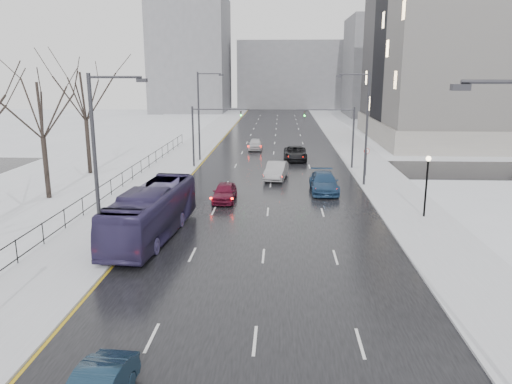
% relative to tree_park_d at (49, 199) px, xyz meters
% --- Properties ---
extents(road, '(16.00, 150.00, 0.04)m').
position_rel_tree_park_d_xyz_m(road, '(17.80, 26.00, 0.02)').
color(road, black).
rests_on(road, ground).
extents(cross_road, '(130.00, 10.00, 0.04)m').
position_rel_tree_park_d_xyz_m(cross_road, '(17.80, 14.00, 0.02)').
color(cross_road, black).
rests_on(cross_road, ground).
extents(sidewalk_left, '(5.00, 150.00, 0.16)m').
position_rel_tree_park_d_xyz_m(sidewalk_left, '(7.30, 26.00, 0.08)').
color(sidewalk_left, silver).
rests_on(sidewalk_left, ground).
extents(sidewalk_right, '(5.00, 150.00, 0.16)m').
position_rel_tree_park_d_xyz_m(sidewalk_right, '(28.30, 26.00, 0.08)').
color(sidewalk_right, silver).
rests_on(sidewalk_right, ground).
extents(park_strip, '(14.00, 150.00, 0.12)m').
position_rel_tree_park_d_xyz_m(park_strip, '(-2.20, 26.00, 0.06)').
color(park_strip, white).
rests_on(park_strip, ground).
extents(tree_park_d, '(8.75, 8.75, 12.50)m').
position_rel_tree_park_d_xyz_m(tree_park_d, '(0.00, 0.00, 0.00)').
color(tree_park_d, black).
rests_on(tree_park_d, ground).
extents(tree_park_e, '(9.45, 9.45, 13.50)m').
position_rel_tree_park_d_xyz_m(tree_park_e, '(-0.40, 10.00, 0.00)').
color(tree_park_e, black).
rests_on(tree_park_e, ground).
extents(iron_fence, '(0.06, 70.00, 1.30)m').
position_rel_tree_park_d_xyz_m(iron_fence, '(4.80, -4.00, 0.91)').
color(iron_fence, black).
rests_on(iron_fence, sidewalk_left).
extents(streetlight_r_mid, '(2.95, 0.25, 10.00)m').
position_rel_tree_park_d_xyz_m(streetlight_r_mid, '(25.97, 6.00, 5.62)').
color(streetlight_r_mid, '#2D2D33').
rests_on(streetlight_r_mid, ground).
extents(streetlight_l_near, '(2.95, 0.25, 10.00)m').
position_rel_tree_park_d_xyz_m(streetlight_l_near, '(9.63, -14.00, 5.62)').
color(streetlight_l_near, '#2D2D33').
rests_on(streetlight_l_near, ground).
extents(streetlight_l_far, '(2.95, 0.25, 10.00)m').
position_rel_tree_park_d_xyz_m(streetlight_l_far, '(9.63, 18.00, 5.62)').
color(streetlight_l_far, '#2D2D33').
rests_on(streetlight_l_far, ground).
extents(lamppost_r_mid, '(0.36, 0.36, 4.28)m').
position_rel_tree_park_d_xyz_m(lamppost_r_mid, '(28.80, -4.00, 2.94)').
color(lamppost_r_mid, black).
rests_on(lamppost_r_mid, sidewalk_right).
extents(mast_signal_right, '(6.10, 0.33, 6.50)m').
position_rel_tree_park_d_xyz_m(mast_signal_right, '(25.13, 14.00, 4.11)').
color(mast_signal_right, '#2D2D33').
rests_on(mast_signal_right, ground).
extents(mast_signal_left, '(6.10, 0.33, 6.50)m').
position_rel_tree_park_d_xyz_m(mast_signal_left, '(10.47, 14.00, 4.11)').
color(mast_signal_left, '#2D2D33').
rests_on(mast_signal_left, ground).
extents(no_uturn_sign, '(0.60, 0.06, 2.70)m').
position_rel_tree_park_d_xyz_m(no_uturn_sign, '(27.00, 10.00, 2.30)').
color(no_uturn_sign, '#2D2D33').
rests_on(no_uturn_sign, sidewalk_right).
extents(bldg_far_right, '(24.00, 20.00, 22.00)m').
position_rel_tree_park_d_xyz_m(bldg_far_right, '(45.80, 81.00, 11.00)').
color(bldg_far_right, slate).
rests_on(bldg_far_right, ground).
extents(bldg_far_left, '(18.00, 22.00, 28.00)m').
position_rel_tree_park_d_xyz_m(bldg_far_left, '(-4.20, 91.00, 14.00)').
color(bldg_far_left, slate).
rests_on(bldg_far_left, ground).
extents(bldg_far_center, '(30.00, 18.00, 18.00)m').
position_rel_tree_park_d_xyz_m(bldg_far_center, '(21.80, 106.00, 9.00)').
color(bldg_far_center, slate).
rests_on(bldg_far_center, ground).
extents(bus, '(3.55, 11.50, 3.15)m').
position_rel_tree_park_d_xyz_m(bus, '(10.80, -9.03, 1.62)').
color(bus, '#322A53').
rests_on(bus, road).
extents(sedan_center_near, '(1.75, 4.31, 1.47)m').
position_rel_tree_park_d_xyz_m(sedan_center_near, '(14.30, -0.10, 0.77)').
color(sedan_center_near, '#5A0F25').
rests_on(sedan_center_near, road).
extents(sedan_right_near, '(2.43, 5.20, 1.65)m').
position_rel_tree_park_d_xyz_m(sedan_right_near, '(18.30, 8.42, 0.87)').
color(sedan_right_near, '#939296').
rests_on(sedan_right_near, road).
extents(sedan_right_cross, '(2.63, 5.70, 1.58)m').
position_rel_tree_park_d_xyz_m(sedan_right_cross, '(20.35, 18.96, 0.83)').
color(sedan_right_cross, black).
rests_on(sedan_right_cross, road).
extents(sedan_right_far, '(2.32, 5.64, 1.63)m').
position_rel_tree_park_d_xyz_m(sedan_right_far, '(22.40, 3.48, 0.86)').
color(sedan_right_far, navy).
rests_on(sedan_right_far, road).
extents(sedan_center_far, '(1.80, 4.45, 1.52)m').
position_rel_tree_park_d_xyz_m(sedan_center_far, '(15.36, 26.53, 0.80)').
color(sedan_center_far, silver).
rests_on(sedan_center_far, road).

